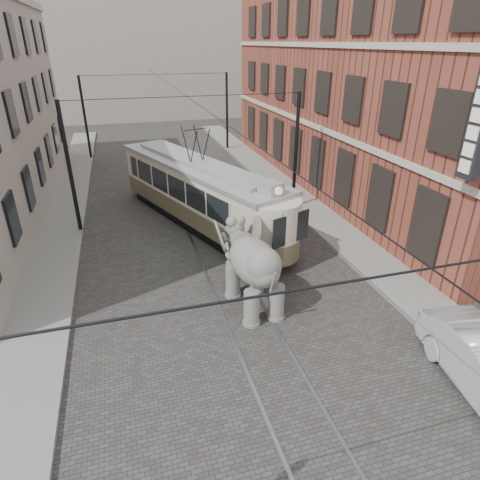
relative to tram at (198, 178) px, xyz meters
name	(u,v)px	position (x,y,z in m)	size (l,w,h in m)	color
ground	(227,278)	(0.00, -5.43, -2.32)	(120.00, 120.00, 0.00)	#3C3A38
tram_rails	(227,278)	(0.00, -5.43, -2.31)	(1.54, 80.00, 0.02)	slate
sidewalk_right	(366,256)	(6.00, -5.43, -2.25)	(2.00, 60.00, 0.15)	slate
sidewalk_left	(43,303)	(-6.50, -5.43, -2.25)	(2.00, 60.00, 0.15)	slate
brick_building	(372,83)	(11.00, 3.57, 3.68)	(8.00, 26.00, 12.00)	brown
distant_block	(139,52)	(0.00, 34.57, 4.68)	(28.00, 10.00, 14.00)	gray
catenary	(194,167)	(-0.20, -0.43, 0.68)	(11.00, 30.20, 6.00)	black
tram	(198,178)	(0.00, 0.00, 0.00)	(2.42, 11.71, 4.65)	beige
elephant	(254,272)	(0.41, -7.49, -0.97)	(2.43, 4.41, 2.70)	#62605B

